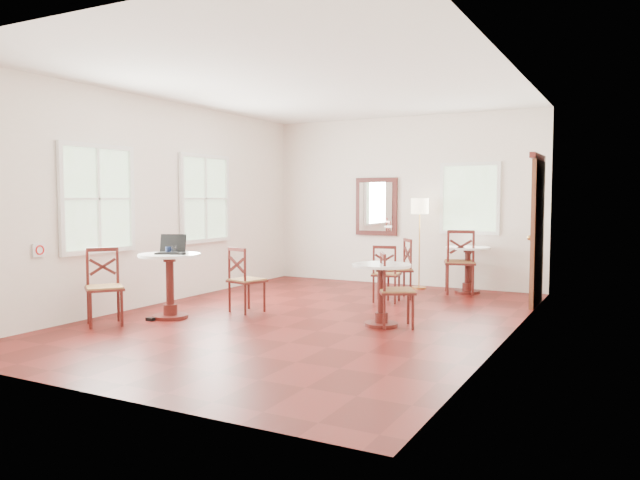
{
  "coord_description": "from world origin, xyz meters",
  "views": [
    {
      "loc": [
        3.78,
        -6.87,
        1.57
      ],
      "look_at": [
        0.0,
        0.3,
        1.0
      ],
      "focal_mm": 34.25,
      "sensor_mm": 36.0,
      "label": 1
    }
  ],
  "objects_px": {
    "cafe_table_near": "(170,278)",
    "chair_mid_a": "(386,274)",
    "cafe_table_back": "(468,264)",
    "chair_near_b": "(104,287)",
    "cafe_table_mid": "(381,288)",
    "chair_near_a": "(245,280)",
    "power_adapter": "(150,319)",
    "laptop": "(172,249)",
    "chair_back_a": "(460,262)",
    "navy_mug": "(169,250)",
    "chair_mid_b": "(395,290)",
    "mouse": "(183,253)",
    "water_glass": "(174,250)",
    "floor_lamp": "(420,212)",
    "chair_back_b": "(398,269)"
  },
  "relations": [
    {
      "from": "cafe_table_mid",
      "to": "chair_mid_a",
      "type": "relative_size",
      "value": 0.89
    },
    {
      "from": "floor_lamp",
      "to": "power_adapter",
      "type": "xyz_separation_m",
      "value": [
        -2.13,
        -4.25,
        -1.29
      ]
    },
    {
      "from": "power_adapter",
      "to": "water_glass",
      "type": "bearing_deg",
      "value": 45.6
    },
    {
      "from": "chair_mid_a",
      "to": "water_glass",
      "type": "height_order",
      "value": "water_glass"
    },
    {
      "from": "chair_back_a",
      "to": "laptop",
      "type": "distance_m",
      "value": 4.66
    },
    {
      "from": "mouse",
      "to": "navy_mug",
      "type": "height_order",
      "value": "navy_mug"
    },
    {
      "from": "chair_near_b",
      "to": "cafe_table_mid",
      "type": "bearing_deg",
      "value": -25.78
    },
    {
      "from": "laptop",
      "to": "mouse",
      "type": "distance_m",
      "value": 0.27
    },
    {
      "from": "cafe_table_near",
      "to": "cafe_table_back",
      "type": "bearing_deg",
      "value": 53.36
    },
    {
      "from": "cafe_table_mid",
      "to": "chair_back_a",
      "type": "distance_m",
      "value": 2.93
    },
    {
      "from": "chair_near_b",
      "to": "power_adapter",
      "type": "bearing_deg",
      "value": 0.17
    },
    {
      "from": "cafe_table_near",
      "to": "chair_back_a",
      "type": "xyz_separation_m",
      "value": [
        2.79,
        3.75,
        0.0
      ]
    },
    {
      "from": "cafe_table_back",
      "to": "chair_mid_a",
      "type": "xyz_separation_m",
      "value": [
        -0.86,
        -1.43,
        -0.04
      ]
    },
    {
      "from": "power_adapter",
      "to": "navy_mug",
      "type": "bearing_deg",
      "value": 71.03
    },
    {
      "from": "chair_mid_b",
      "to": "mouse",
      "type": "distance_m",
      "value": 2.7
    },
    {
      "from": "laptop",
      "to": "navy_mug",
      "type": "bearing_deg",
      "value": -121.86
    },
    {
      "from": "cafe_table_mid",
      "to": "cafe_table_near",
      "type": "bearing_deg",
      "value": -162.27
    },
    {
      "from": "floor_lamp",
      "to": "navy_mug",
      "type": "relative_size",
      "value": 13.61
    },
    {
      "from": "cafe_table_near",
      "to": "cafe_table_back",
      "type": "height_order",
      "value": "cafe_table_near"
    },
    {
      "from": "chair_mid_b",
      "to": "power_adapter",
      "type": "xyz_separation_m",
      "value": [
        -2.87,
        -1.11,
        -0.43
      ]
    },
    {
      "from": "cafe_table_near",
      "to": "chair_near_a",
      "type": "xyz_separation_m",
      "value": [
        0.63,
        0.8,
        -0.08
      ]
    },
    {
      "from": "laptop",
      "to": "mouse",
      "type": "bearing_deg",
      "value": -40.73
    },
    {
      "from": "chair_back_b",
      "to": "laptop",
      "type": "xyz_separation_m",
      "value": [
        -2.08,
        -2.8,
        0.44
      ]
    },
    {
      "from": "chair_mid_b",
      "to": "chair_back_b",
      "type": "xyz_separation_m",
      "value": [
        -0.7,
        1.99,
        0.01
      ]
    },
    {
      "from": "cafe_table_near",
      "to": "water_glass",
      "type": "bearing_deg",
      "value": -19.76
    },
    {
      "from": "chair_back_b",
      "to": "laptop",
      "type": "height_order",
      "value": "laptop"
    },
    {
      "from": "chair_back_a",
      "to": "floor_lamp",
      "type": "relative_size",
      "value": 0.68
    },
    {
      "from": "cafe_table_near",
      "to": "chair_near_a",
      "type": "distance_m",
      "value": 1.02
    },
    {
      "from": "chair_back_a",
      "to": "cafe_table_near",
      "type": "bearing_deg",
      "value": 34.66
    },
    {
      "from": "chair_back_b",
      "to": "water_glass",
      "type": "xyz_separation_m",
      "value": [
        -1.96,
        -2.89,
        0.44
      ]
    },
    {
      "from": "floor_lamp",
      "to": "water_glass",
      "type": "height_order",
      "value": "floor_lamp"
    },
    {
      "from": "cafe_table_back",
      "to": "mouse",
      "type": "xyz_separation_m",
      "value": [
        -2.64,
        -3.92,
        0.39
      ]
    },
    {
      "from": "cafe_table_near",
      "to": "chair_mid_a",
      "type": "relative_size",
      "value": 0.98
    },
    {
      "from": "navy_mug",
      "to": "chair_near_a",
      "type": "bearing_deg",
      "value": 51.16
    },
    {
      "from": "cafe_table_back",
      "to": "laptop",
      "type": "relative_size",
      "value": 1.79
    },
    {
      "from": "cafe_table_near",
      "to": "chair_near_b",
      "type": "relative_size",
      "value": 0.89
    },
    {
      "from": "mouse",
      "to": "chair_back_b",
      "type": "bearing_deg",
      "value": 60.38
    },
    {
      "from": "cafe_table_near",
      "to": "floor_lamp",
      "type": "distance_m",
      "value": 4.55
    },
    {
      "from": "cafe_table_back",
      "to": "laptop",
      "type": "distance_m",
      "value": 4.83
    },
    {
      "from": "chair_back_a",
      "to": "laptop",
      "type": "relative_size",
      "value": 2.47
    },
    {
      "from": "cafe_table_near",
      "to": "laptop",
      "type": "distance_m",
      "value": 0.38
    },
    {
      "from": "cafe_table_near",
      "to": "chair_mid_b",
      "type": "relative_size",
      "value": 0.93
    },
    {
      "from": "floor_lamp",
      "to": "chair_near_a",
      "type": "bearing_deg",
      "value": -113.6
    },
    {
      "from": "mouse",
      "to": "water_glass",
      "type": "distance_m",
      "value": 0.15
    },
    {
      "from": "floor_lamp",
      "to": "chair_near_b",
      "type": "bearing_deg",
      "value": -117.69
    },
    {
      "from": "chair_near_a",
      "to": "power_adapter",
      "type": "distance_m",
      "value": 1.35
    },
    {
      "from": "laptop",
      "to": "power_adapter",
      "type": "xyz_separation_m",
      "value": [
        -0.1,
        -0.31,
        -0.88
      ]
    },
    {
      "from": "chair_near_a",
      "to": "laptop",
      "type": "distance_m",
      "value": 1.08
    },
    {
      "from": "mouse",
      "to": "navy_mug",
      "type": "xyz_separation_m",
      "value": [
        -0.27,
        0.03,
        0.03
      ]
    },
    {
      "from": "chair_back_a",
      "to": "chair_near_b",
      "type": "bearing_deg",
      "value": 35.34
    }
  ]
}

